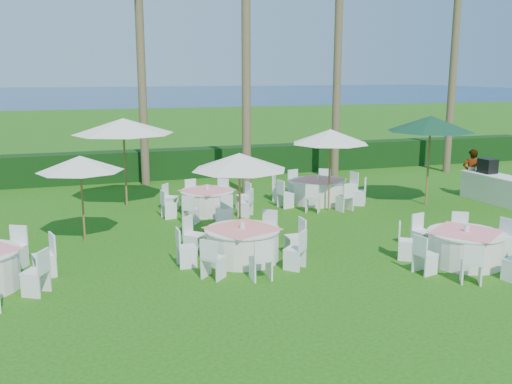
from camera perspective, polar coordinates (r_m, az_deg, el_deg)
ground at (r=12.89m, az=2.53°, el=-7.72°), size 120.00×120.00×0.00m
hedge at (r=24.05m, az=-7.47°, el=2.87°), size 34.00×1.00×1.20m
ocean at (r=113.54m, az=-15.94°, el=9.25°), size 260.00×260.00×0.00m
banquet_table_b at (r=13.36m, az=-1.37°, el=-5.17°), size 3.06×3.06×0.93m
banquet_table_c at (r=14.00m, az=20.18°, el=-5.15°), size 3.01×3.01×0.92m
banquet_table_e at (r=17.84m, az=-4.90°, el=-0.91°), size 2.93×2.93×0.89m
banquet_table_f at (r=19.33m, az=6.29°, el=0.14°), size 3.14×3.14×0.95m
umbrella_a at (r=15.11m, az=-17.18°, el=2.73°), size 2.19×2.19×2.26m
umbrella_b at (r=13.92m, az=-1.67°, el=3.06°), size 2.38×2.38×2.40m
umbrella_c at (r=18.94m, az=-13.14°, el=6.44°), size 3.26×3.26×2.88m
umbrella_d at (r=17.99m, az=7.45°, el=5.52°), size 2.45×2.45×2.59m
umbrella_green at (r=19.41m, az=17.08°, el=6.55°), size 2.81×2.81×2.95m
buffet_table at (r=20.42m, az=24.25°, el=0.03°), size 1.17×4.07×1.43m
staff_person at (r=21.52m, az=20.71°, el=1.81°), size 0.73×0.62×1.69m
palm_b at (r=22.40m, az=-11.40°, el=12.24°), size 4.26×4.36×8.21m
palm_c at (r=20.50m, az=-1.01°, el=17.67°), size 4.34×4.29×11.81m
palm_d at (r=23.52m, az=8.18°, el=13.44°), size 4.20×4.39×9.10m
palm_e at (r=26.38m, az=19.26°, el=13.73°), size 4.18×4.39×10.00m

